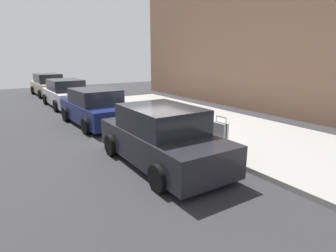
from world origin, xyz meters
TOP-DOWN VIEW (x-y plane):
  - ground_plane at (0.00, 0.00)m, footprint 40.00×40.00m
  - sidewalk_curb at (0.00, -2.50)m, footprint 18.00×5.00m
  - building_facade_sidewalk_side at (0.00, -8.07)m, footprint 24.00×3.00m
  - suitcase_silver_0 at (-3.09, -0.59)m, footprint 0.48×0.24m
  - suitcase_navy_1 at (-2.63, -0.57)m, footprint 0.36×0.26m
  - suitcase_teal_2 at (-2.22, -0.45)m, footprint 0.37×0.24m
  - suitcase_black_3 at (-1.75, -0.53)m, footprint 0.50×0.23m
  - suitcase_maroon_4 at (-1.22, -0.55)m, footprint 0.49×0.20m
  - suitcase_red_5 at (-0.70, -0.52)m, footprint 0.46×0.29m
  - fire_hydrant at (0.21, -0.52)m, footprint 0.39×0.21m
  - bollard_post at (0.97, -0.37)m, footprint 0.13×0.13m
  - parked_car_charcoal_0 at (-3.02, 1.55)m, footprint 4.47×2.07m
  - parked_car_navy_1 at (2.48, 1.55)m, footprint 4.43×2.25m
  - parked_car_white_2 at (7.88, 1.55)m, footprint 4.65×2.15m
  - parked_car_beige_3 at (13.53, 1.55)m, footprint 4.58×2.17m

SIDE VIEW (x-z plane):
  - ground_plane at x=0.00m, z-range 0.00..0.00m
  - sidewalk_curb at x=0.00m, z-range 0.00..0.14m
  - suitcase_red_5 at x=-0.70m, z-range 0.03..0.81m
  - suitcase_black_3 at x=-1.75m, z-range 0.11..0.75m
  - suitcase_teal_2 at x=-2.22m, z-range 0.04..0.91m
  - suitcase_maroon_4 at x=-1.22m, z-range -0.02..0.98m
  - suitcase_navy_1 at x=-2.63m, z-range 0.01..0.98m
  - suitcase_silver_0 at x=-3.09m, z-range 0.04..1.01m
  - bollard_post at x=0.97m, z-range 0.14..0.94m
  - fire_hydrant at x=0.21m, z-range 0.16..0.96m
  - parked_car_navy_1 at x=2.48m, z-range -0.05..1.51m
  - parked_car_white_2 at x=7.88m, z-range -0.05..1.54m
  - parked_car_charcoal_0 at x=-3.02m, z-range -0.05..1.56m
  - parked_car_beige_3 at x=13.53m, z-range -0.05..1.58m
  - building_facade_sidewalk_side at x=0.00m, z-range 0.00..9.11m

